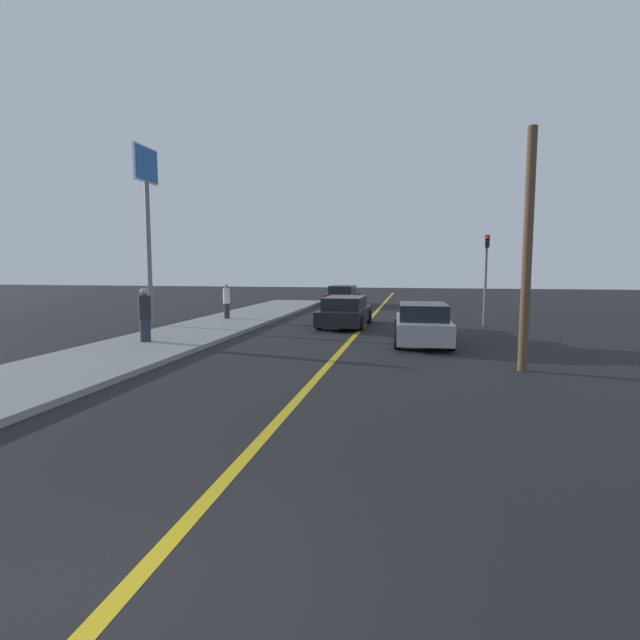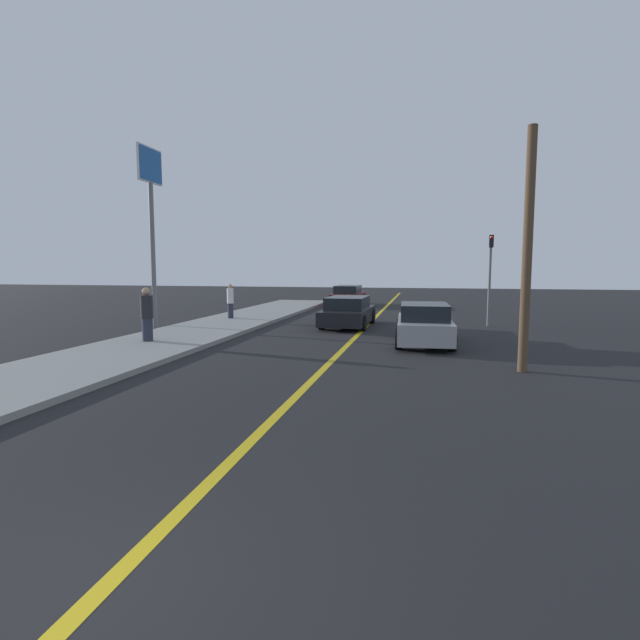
{
  "view_description": "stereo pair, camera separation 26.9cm",
  "coord_description": "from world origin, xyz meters",
  "px_view_note": "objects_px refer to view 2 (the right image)",
  "views": [
    {
      "loc": [
        2.35,
        -3.3,
        2.71
      ],
      "look_at": [
        -0.49,
        11.31,
        1.1
      ],
      "focal_mm": 28.0,
      "sensor_mm": 36.0,
      "label": 1
    },
    {
      "loc": [
        2.61,
        -3.24,
        2.71
      ],
      "look_at": [
        -0.49,
        11.31,
        1.1
      ],
      "focal_mm": 28.0,
      "sensor_mm": 36.0,
      "label": 2
    }
  ],
  "objects_px": {
    "roadside_sign": "(151,195)",
    "pedestrian_mid_group": "(230,301)",
    "utility_pole": "(527,251)",
    "car_far_distant": "(348,296)",
    "traffic_light": "(490,271)",
    "pedestrian_near_curb": "(147,315)",
    "car_near_right_lane": "(424,324)",
    "car_ahead_center": "(348,312)"
  },
  "relations": [
    {
      "from": "roadside_sign",
      "to": "pedestrian_mid_group",
      "type": "bearing_deg",
      "value": 56.22
    },
    {
      "from": "roadside_sign",
      "to": "utility_pole",
      "type": "xyz_separation_m",
      "value": [
        14.07,
        -6.28,
        -2.64
      ]
    },
    {
      "from": "car_far_distant",
      "to": "traffic_light",
      "type": "relative_size",
      "value": 1.16
    },
    {
      "from": "car_far_distant",
      "to": "pedestrian_mid_group",
      "type": "bearing_deg",
      "value": -109.64
    },
    {
      "from": "car_far_distant",
      "to": "roadside_sign",
      "type": "xyz_separation_m",
      "value": [
        -6.33,
        -14.35,
        5.05
      ]
    },
    {
      "from": "pedestrian_near_curb",
      "to": "utility_pole",
      "type": "relative_size",
      "value": 0.3
    },
    {
      "from": "pedestrian_near_curb",
      "to": "utility_pole",
      "type": "distance_m",
      "value": 12.1
    },
    {
      "from": "pedestrian_near_curb",
      "to": "roadside_sign",
      "type": "xyz_separation_m",
      "value": [
        -2.28,
        4.41,
        4.65
      ]
    },
    {
      "from": "car_near_right_lane",
      "to": "car_ahead_center",
      "type": "height_order",
      "value": "car_near_right_lane"
    },
    {
      "from": "car_near_right_lane",
      "to": "roadside_sign",
      "type": "relative_size",
      "value": 0.57
    },
    {
      "from": "roadside_sign",
      "to": "utility_pole",
      "type": "distance_m",
      "value": 15.63
    },
    {
      "from": "car_far_distant",
      "to": "utility_pole",
      "type": "relative_size",
      "value": 0.77
    },
    {
      "from": "pedestrian_mid_group",
      "to": "pedestrian_near_curb",
      "type": "bearing_deg",
      "value": -89.25
    },
    {
      "from": "car_far_distant",
      "to": "pedestrian_near_curb",
      "type": "bearing_deg",
      "value": -101.3
    },
    {
      "from": "pedestrian_near_curb",
      "to": "utility_pole",
      "type": "height_order",
      "value": "utility_pole"
    },
    {
      "from": "traffic_light",
      "to": "car_far_distant",
      "type": "bearing_deg",
      "value": 127.14
    },
    {
      "from": "car_far_distant",
      "to": "pedestrian_mid_group",
      "type": "xyz_separation_m",
      "value": [
        -4.14,
        -11.08,
        0.33
      ]
    },
    {
      "from": "car_ahead_center",
      "to": "roadside_sign",
      "type": "distance_m",
      "value": 9.91
    },
    {
      "from": "traffic_light",
      "to": "roadside_sign",
      "type": "xyz_separation_m",
      "value": [
        -14.37,
        -3.73,
        3.21
      ]
    },
    {
      "from": "car_near_right_lane",
      "to": "car_far_distant",
      "type": "xyz_separation_m",
      "value": [
        -5.23,
        16.49,
        -0.02
      ]
    },
    {
      "from": "car_near_right_lane",
      "to": "pedestrian_mid_group",
      "type": "relative_size",
      "value": 2.63
    },
    {
      "from": "car_near_right_lane",
      "to": "car_far_distant",
      "type": "bearing_deg",
      "value": 105.22
    },
    {
      "from": "pedestrian_near_curb",
      "to": "roadside_sign",
      "type": "bearing_deg",
      "value": 117.37
    },
    {
      "from": "car_ahead_center",
      "to": "car_far_distant",
      "type": "height_order",
      "value": "car_far_distant"
    },
    {
      "from": "pedestrian_mid_group",
      "to": "traffic_light",
      "type": "bearing_deg",
      "value": 2.19
    },
    {
      "from": "roadside_sign",
      "to": "utility_pole",
      "type": "bearing_deg",
      "value": -24.07
    },
    {
      "from": "car_near_right_lane",
      "to": "car_ahead_center",
      "type": "relative_size",
      "value": 0.92
    },
    {
      "from": "car_near_right_lane",
      "to": "pedestrian_mid_group",
      "type": "xyz_separation_m",
      "value": [
        -9.37,
        5.41,
        0.31
      ]
    },
    {
      "from": "utility_pole",
      "to": "car_far_distant",
      "type": "bearing_deg",
      "value": 110.56
    },
    {
      "from": "pedestrian_near_curb",
      "to": "utility_pole",
      "type": "xyz_separation_m",
      "value": [
        11.78,
        -1.87,
        2.01
      ]
    },
    {
      "from": "car_near_right_lane",
      "to": "pedestrian_mid_group",
      "type": "distance_m",
      "value": 10.82
    },
    {
      "from": "pedestrian_near_curb",
      "to": "pedestrian_mid_group",
      "type": "bearing_deg",
      "value": 90.75
    },
    {
      "from": "car_ahead_center",
      "to": "car_far_distant",
      "type": "distance_m",
      "value": 12.1
    },
    {
      "from": "pedestrian_near_curb",
      "to": "traffic_light",
      "type": "bearing_deg",
      "value": 33.98
    },
    {
      "from": "car_ahead_center",
      "to": "roadside_sign",
      "type": "relative_size",
      "value": 0.62
    },
    {
      "from": "car_ahead_center",
      "to": "traffic_light",
      "type": "height_order",
      "value": "traffic_light"
    },
    {
      "from": "car_far_distant",
      "to": "car_near_right_lane",
      "type": "bearing_deg",
      "value": -71.55
    },
    {
      "from": "roadside_sign",
      "to": "utility_pole",
      "type": "relative_size",
      "value": 1.25
    },
    {
      "from": "car_far_distant",
      "to": "roadside_sign",
      "type": "distance_m",
      "value": 16.48
    },
    {
      "from": "car_ahead_center",
      "to": "car_near_right_lane",
      "type": "bearing_deg",
      "value": -51.92
    },
    {
      "from": "car_far_distant",
      "to": "traffic_light",
      "type": "xyz_separation_m",
      "value": [
        8.04,
        -10.62,
        1.84
      ]
    },
    {
      "from": "car_far_distant",
      "to": "traffic_light",
      "type": "distance_m",
      "value": 13.44
    }
  ]
}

